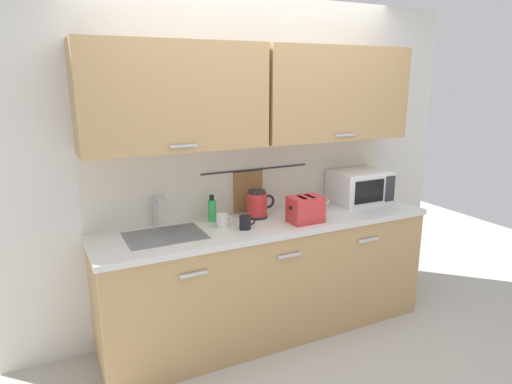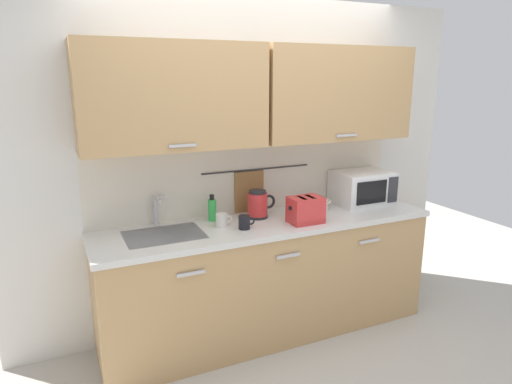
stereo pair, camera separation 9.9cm
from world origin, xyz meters
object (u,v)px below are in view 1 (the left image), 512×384
at_px(mug_near_sink, 222,221).
at_px(mixing_bowl, 316,203).
at_px(electric_kettle, 258,204).
at_px(toaster, 306,209).
at_px(mug_by_kettle, 245,222).
at_px(dish_soap_bottle, 212,210).
at_px(microwave, 359,187).

distance_m(mug_near_sink, mixing_bowl, 0.85).
height_order(electric_kettle, toaster, electric_kettle).
xyz_separation_m(electric_kettle, mug_near_sink, (-0.32, -0.10, -0.05)).
bearing_deg(mug_by_kettle, electric_kettle, 46.07).
height_order(electric_kettle, dish_soap_bottle, electric_kettle).
xyz_separation_m(dish_soap_bottle, mug_by_kettle, (0.14, -0.27, -0.04)).
height_order(microwave, toaster, microwave).
bearing_deg(mug_near_sink, mixing_bowl, 6.13).
relative_size(dish_soap_bottle, mug_near_sink, 1.63).
bearing_deg(mixing_bowl, dish_soap_bottle, 175.26).
height_order(toaster, mug_by_kettle, toaster).
bearing_deg(toaster, microwave, 20.24).
bearing_deg(electric_kettle, mug_by_kettle, -133.93).
bearing_deg(dish_soap_bottle, electric_kettle, -11.06).
bearing_deg(mixing_bowl, toaster, -136.10).
relative_size(microwave, mug_near_sink, 3.83).
bearing_deg(microwave, mug_near_sink, -175.78).
relative_size(microwave, dish_soap_bottle, 2.35).
bearing_deg(microwave, mixing_bowl, -179.55).
bearing_deg(mixing_bowl, microwave, 0.45).
distance_m(dish_soap_bottle, mug_by_kettle, 0.31).
bearing_deg(dish_soap_bottle, mug_by_kettle, -62.40).
relative_size(electric_kettle, mug_by_kettle, 1.89).
bearing_deg(dish_soap_bottle, toaster, -28.43).
height_order(dish_soap_bottle, mixing_bowl, dish_soap_bottle).
bearing_deg(toaster, electric_kettle, 135.21).
bearing_deg(mug_near_sink, toaster, -15.47).
relative_size(microwave, toaster, 1.80).
relative_size(electric_kettle, mixing_bowl, 1.06).
bearing_deg(electric_kettle, dish_soap_bottle, 168.94).
bearing_deg(microwave, dish_soap_bottle, 176.99).
bearing_deg(mixing_bowl, mug_by_kettle, -164.50).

